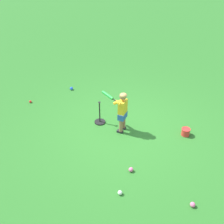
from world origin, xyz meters
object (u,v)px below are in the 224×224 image
object	(u,v)px
batting_tee	(100,119)
child_batter	(122,108)
play_ball_midfield	(30,102)
play_ball_by_bucket	(120,193)
play_ball_near_batter	(131,170)
play_ball_behind_batter	(193,205)
toy_bucket	(186,132)
play_ball_far_left	(71,88)

from	to	relation	value
batting_tee	child_batter	bearing A→B (deg)	-88.24
play_ball_midfield	play_ball_by_bucket	size ratio (longest dim) A/B	0.81
play_ball_by_bucket	child_batter	bearing A→B (deg)	30.57
play_ball_near_batter	batting_tee	xyz separation A→B (m)	(1.07, 1.53, 0.05)
play_ball_behind_batter	play_ball_midfield	xyz separation A→B (m)	(0.92, 5.14, -0.01)
play_ball_behind_batter	play_ball_near_batter	bearing A→B (deg)	83.72
child_batter	play_ball_midfield	size ratio (longest dim) A/B	14.75
child_batter	play_ball_near_batter	bearing A→B (deg)	-140.47
play_ball_behind_batter	play_ball_by_bucket	bearing A→B (deg)	110.96
play_ball_midfield	toy_bucket	xyz separation A→B (m)	(1.00, -4.29, 0.06)
play_ball_midfield	play_ball_far_left	size ratio (longest dim) A/B	0.74
play_ball_near_batter	play_ball_midfield	bearing A→B (deg)	78.40
play_ball_near_batter	toy_bucket	world-z (taller)	toy_bucket
play_ball_near_batter	play_ball_far_left	world-z (taller)	same
play_ball_midfield	play_ball_far_left	world-z (taller)	play_ball_far_left
toy_bucket	play_ball_behind_batter	bearing A→B (deg)	-156.06
play_ball_behind_batter	play_ball_far_left	world-z (taller)	same
play_ball_far_left	toy_bucket	size ratio (longest dim) A/B	0.46
batting_tee	play_ball_far_left	bearing A→B (deg)	61.63
play_ball_near_batter	child_batter	bearing A→B (deg)	39.53
play_ball_far_left	play_ball_behind_batter	bearing A→B (deg)	-114.91
batting_tee	toy_bucket	bearing A→B (deg)	-71.07
play_ball_far_left	toy_bucket	bearing A→B (deg)	-93.47
play_ball_by_bucket	toy_bucket	bearing A→B (deg)	-9.52
play_ball_behind_batter	play_ball_near_batter	xyz separation A→B (m)	(0.15, 1.37, 0.00)
play_ball_behind_batter	play_ball_far_left	distance (m)	5.10
play_ball_far_left	batting_tee	size ratio (longest dim) A/B	0.16
play_ball_by_bucket	toy_bucket	size ratio (longest dim) A/B	0.42
play_ball_midfield	play_ball_far_left	xyz separation A→B (m)	(1.23, -0.51, 0.01)
play_ball_midfield	play_ball_behind_batter	bearing A→B (deg)	-100.19
play_ball_near_batter	play_ball_midfield	xyz separation A→B (m)	(0.77, 3.77, -0.01)
play_ball_midfield	play_ball_far_left	distance (m)	1.33
play_ball_near_batter	play_ball_midfield	world-z (taller)	play_ball_near_batter
play_ball_behind_batter	child_batter	bearing A→B (deg)	61.42
play_ball_midfield	play_ball_by_bucket	xyz separation A→B (m)	(-1.40, -3.89, 0.01)
child_batter	play_ball_midfield	xyz separation A→B (m)	(-0.31, 2.87, -0.61)
child_batter	play_ball_near_batter	distance (m)	1.53
child_batter	batting_tee	xyz separation A→B (m)	(-0.02, 0.63, -0.55)
play_ball_far_left	play_ball_midfield	bearing A→B (deg)	157.23
play_ball_by_bucket	toy_bucket	world-z (taller)	toy_bucket
play_ball_midfield	batting_tee	xyz separation A→B (m)	(0.29, -2.24, 0.07)
child_batter	play_ball_midfield	distance (m)	2.95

